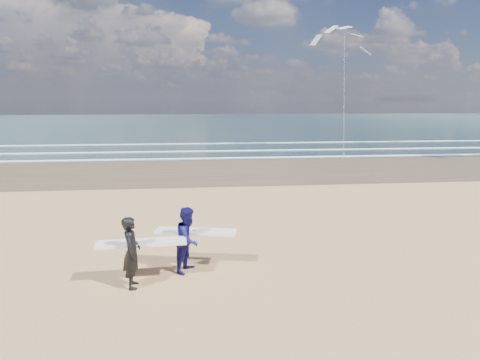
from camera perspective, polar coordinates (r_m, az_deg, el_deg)
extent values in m
cube|color=#4A3E27|center=(33.66, 27.22, 1.86)|extent=(220.00, 12.00, 0.01)
cube|color=#172D33|center=(83.93, 6.52, 7.58)|extent=(220.00, 100.00, 0.02)
cube|color=white|center=(37.71, 23.24, 3.07)|extent=(220.00, 0.50, 0.05)
cube|color=white|center=(41.83, 20.10, 3.96)|extent=(220.00, 0.50, 0.05)
cube|color=white|center=(47.71, 16.66, 4.92)|extent=(220.00, 0.50, 0.05)
imported|color=black|center=(10.71, -14.26, -9.34)|extent=(0.47, 0.68, 1.76)
cube|color=white|center=(10.97, -12.99, -8.14)|extent=(2.23, 0.65, 0.07)
imported|color=#0E0D4B|center=(11.44, -6.90, -7.84)|extent=(0.97, 1.05, 1.74)
cube|color=white|center=(11.74, -5.91, -6.84)|extent=(2.26, 0.96, 0.07)
cube|color=slate|center=(36.55, 13.67, 3.42)|extent=(0.12, 0.12, 0.10)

